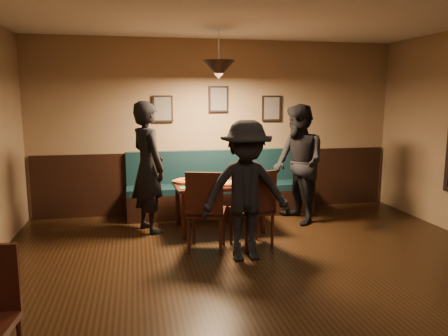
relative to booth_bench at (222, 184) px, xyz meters
name	(u,v)px	position (x,y,z in m)	size (l,w,h in m)	color
floor	(290,305)	(0.00, -3.20, -0.50)	(7.00, 7.00, 0.00)	black
wall_back	(218,127)	(0.00, 0.30, 0.90)	(6.00, 6.00, 0.00)	#8C704F
wainscot	(219,181)	(0.00, 0.27, 0.00)	(5.88, 0.06, 1.00)	black
booth_bench	(222,184)	(0.00, 0.00, 0.00)	(3.00, 0.60, 1.00)	#0F232D
picture_left	(163,109)	(-0.90, 0.27, 1.20)	(0.32, 0.04, 0.42)	black
picture_center	(218,99)	(0.00, 0.27, 1.35)	(0.32, 0.04, 0.42)	black
picture_right	(271,108)	(0.90, 0.27, 1.20)	(0.32, 0.04, 0.42)	black
pendant_lamp	(219,70)	(-0.19, -0.79, 1.75)	(0.44, 0.44, 0.25)	black
dining_table	(219,206)	(-0.19, -0.79, -0.16)	(1.27, 0.81, 0.68)	black
chair_near_left	(207,210)	(-0.50, -1.58, 0.01)	(0.45, 0.45, 1.01)	black
chair_near_right	(252,208)	(0.07, -1.58, 0.00)	(0.44, 0.44, 1.00)	black
diner_left	(148,167)	(-1.18, -0.66, 0.42)	(0.67, 0.44, 1.83)	black
diner_right	(298,164)	(1.04, -0.67, 0.39)	(0.87, 0.68, 1.79)	black
diner_front	(246,191)	(-0.11, -1.99, 0.32)	(1.05, 0.61, 1.63)	black
pizza_a	(187,181)	(-0.63, -0.66, 0.20)	(0.39, 0.39, 0.04)	#BE6B23
pizza_b	(226,183)	(-0.13, -0.92, 0.20)	(0.35, 0.35, 0.04)	orange
pizza_c	(248,179)	(0.26, -0.68, 0.20)	(0.35, 0.35, 0.04)	gold
soda_glass	(267,181)	(0.40, -1.13, 0.25)	(0.07, 0.07, 0.15)	black
tabasco_bottle	(258,178)	(0.36, -0.84, 0.24)	(0.03, 0.03, 0.13)	#971C05
napkin_a	(179,181)	(-0.74, -0.57, 0.18)	(0.17, 0.17, 0.01)	#207830
napkin_b	(186,188)	(-0.69, -1.03, 0.18)	(0.16, 0.16, 0.01)	#1E7438
cutlery_set	(222,188)	(-0.23, -1.17, 0.18)	(0.02, 0.20, 0.00)	silver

